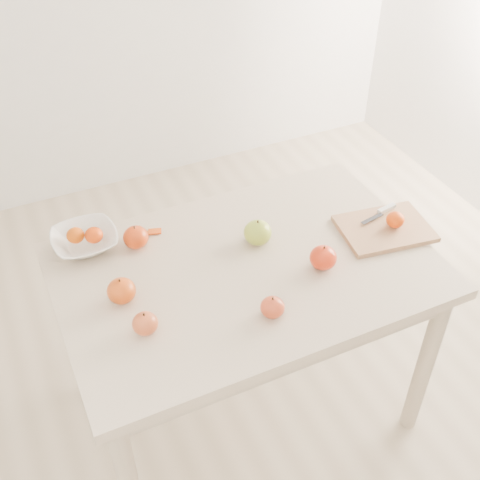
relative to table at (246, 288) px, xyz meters
name	(u,v)px	position (x,y,z in m)	size (l,w,h in m)	color
ground	(245,404)	(0.00, 0.00, -0.65)	(3.50, 3.50, 0.00)	#C6B293
table	(246,288)	(0.00, 0.00, 0.00)	(1.20, 0.80, 0.75)	beige
cutting_board	(384,229)	(0.51, -0.04, 0.11)	(0.30, 0.22, 0.02)	#AC7D56
board_tangerine	(395,220)	(0.54, -0.05, 0.14)	(0.06, 0.06, 0.05)	#DE3D07
fruit_bowl	(85,241)	(-0.44, 0.31, 0.13)	(0.21, 0.21, 0.05)	white
bowl_tangerine_near	(75,235)	(-0.47, 0.32, 0.15)	(0.06, 0.06, 0.05)	#C86207
bowl_tangerine_far	(94,235)	(-0.41, 0.30, 0.15)	(0.06, 0.06, 0.05)	#E94708
orange_peel_a	(138,234)	(-0.27, 0.30, 0.10)	(0.06, 0.04, 0.00)	#D0630E
orange_peel_b	(155,232)	(-0.21, 0.29, 0.10)	(0.04, 0.04, 0.00)	#D2490E
paring_knife	(384,210)	(0.55, 0.03, 0.12)	(0.17, 0.06, 0.01)	white
apple_green	(258,233)	(0.08, 0.09, 0.14)	(0.09, 0.09, 0.08)	olive
apple_red_a	(136,237)	(-0.29, 0.24, 0.14)	(0.08, 0.08, 0.08)	#9C1703
apple_red_d	(121,291)	(-0.40, 0.02, 0.14)	(0.09, 0.09, 0.08)	#A31C0E
apple_red_e	(323,258)	(0.22, -0.11, 0.14)	(0.09, 0.09, 0.08)	#980E03
apple_red_b	(145,324)	(-0.38, -0.13, 0.13)	(0.07, 0.07, 0.07)	maroon
apple_red_c	(272,307)	(-0.02, -0.23, 0.13)	(0.07, 0.07, 0.06)	#A22718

